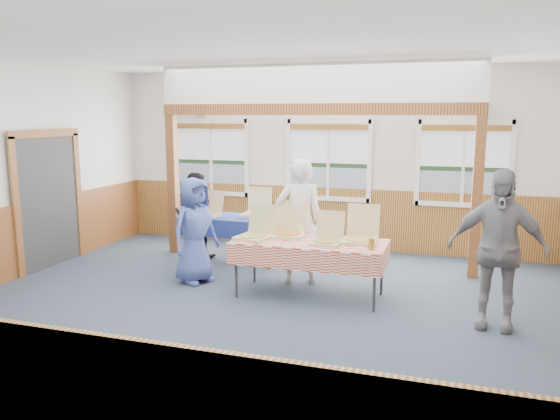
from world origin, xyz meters
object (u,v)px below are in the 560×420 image
object	(u,v)px
table_right	(310,245)
person_grey	(497,249)
woman_black	(195,215)
man_blue	(195,230)
table_left	(232,220)
woman_white	(300,222)

from	to	relation	value
table_right	person_grey	xyz separation A→B (m)	(2.28, -0.39, 0.21)
table_right	woman_black	bearing A→B (deg)	135.49
man_blue	person_grey	bearing A→B (deg)	-72.63
table_left	table_right	size ratio (longest dim) A/B	0.81
table_right	woman_white	xyz separation A→B (m)	(-0.29, 0.53, 0.20)
table_right	person_grey	size ratio (longest dim) A/B	1.18
person_grey	table_right	bearing A→B (deg)	175.93
woman_black	person_grey	world-z (taller)	person_grey
table_right	man_blue	size ratio (longest dim) A/B	1.41
table_left	person_grey	distance (m)	4.30
table_left	table_right	bearing A→B (deg)	-26.86
woman_black	person_grey	size ratio (longest dim) A/B	0.80
woman_black	man_blue	world-z (taller)	man_blue
man_blue	table_left	bearing A→B (deg)	20.95
woman_white	woman_black	xyz separation A→B (m)	(-2.08, 0.83, -0.18)
table_right	woman_black	size ratio (longest dim) A/B	1.48
woman_black	woman_white	bearing A→B (deg)	152.19
table_left	woman_white	world-z (taller)	woman_white
person_grey	table_left	bearing A→B (deg)	162.22
table_left	person_grey	size ratio (longest dim) A/B	0.96
table_left	woman_white	bearing A→B (deg)	-18.36
woman_white	man_blue	xyz separation A→B (m)	(-1.45, -0.42, -0.14)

